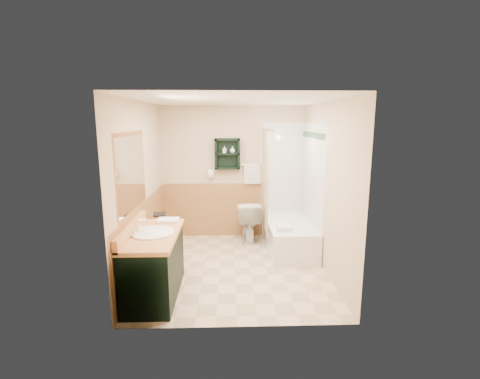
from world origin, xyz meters
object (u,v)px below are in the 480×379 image
(hair_dryer, at_px, (211,173))
(bathtub, at_px, (289,236))
(toilet, at_px, (248,221))
(soap_bottle_b, at_px, (233,150))
(soap_bottle_a, at_px, (225,151))
(vanity, at_px, (154,264))
(wall_shelf, at_px, (227,154))
(vanity_book, at_px, (153,208))

(hair_dryer, relative_size, bathtub, 0.16)
(toilet, distance_m, soap_bottle_b, 1.30)
(soap_bottle_a, bearing_deg, soap_bottle_b, 0.00)
(soap_bottle_b, bearing_deg, vanity, -114.46)
(bathtub, bearing_deg, soap_bottle_b, 143.99)
(vanity, bearing_deg, wall_shelf, 67.68)
(bathtub, height_order, soap_bottle_b, soap_bottle_b)
(hair_dryer, xyz_separation_m, soap_bottle_a, (0.25, -0.03, 0.39))
(soap_bottle_a, bearing_deg, vanity, -111.30)
(wall_shelf, xyz_separation_m, bathtub, (1.03, -0.68, -1.31))
(wall_shelf, bearing_deg, bathtub, -33.61)
(soap_bottle_a, bearing_deg, toilet, -26.95)
(toilet, xyz_separation_m, soap_bottle_b, (-0.27, 0.21, 1.25))
(vanity_book, bearing_deg, hair_dryer, 51.44)
(vanity, height_order, bathtub, vanity)
(toilet, bearing_deg, vanity_book, 37.13)
(vanity_book, relative_size, soap_bottle_b, 1.97)
(toilet, relative_size, soap_bottle_a, 5.95)
(soap_bottle_b, bearing_deg, wall_shelf, 176.97)
(wall_shelf, relative_size, hair_dryer, 2.29)
(bathtub, bearing_deg, soap_bottle_a, 147.76)
(toilet, bearing_deg, vanity, 55.46)
(bathtub, xyz_separation_m, vanity_book, (-2.08, -0.69, 0.67))
(hair_dryer, relative_size, toilet, 0.33)
(toilet, xyz_separation_m, soap_bottle_a, (-0.41, 0.21, 1.23))
(vanity_book, height_order, soap_bottle_b, soap_bottle_b)
(vanity, bearing_deg, vanity_book, 101.49)
(bathtub, distance_m, toilet, 0.82)
(soap_bottle_b, bearing_deg, toilet, -37.77)
(wall_shelf, relative_size, soap_bottle_b, 4.67)
(hair_dryer, xyz_separation_m, vanity_book, (-0.76, -1.39, -0.29))
(wall_shelf, xyz_separation_m, vanity_book, (-1.06, -1.37, -0.64))
(toilet, bearing_deg, soap_bottle_a, -28.83)
(hair_dryer, height_order, vanity_book, hair_dryer)
(wall_shelf, distance_m, vanity_book, 1.84)
(wall_shelf, distance_m, vanity, 2.62)
(wall_shelf, bearing_deg, vanity, -112.32)
(wall_shelf, relative_size, vanity, 0.44)
(toilet, bearing_deg, soap_bottle_b, -39.66)
(soap_bottle_a, bearing_deg, bathtub, -32.24)
(wall_shelf, distance_m, soap_bottle_b, 0.11)
(bathtub, distance_m, soap_bottle_b, 1.79)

